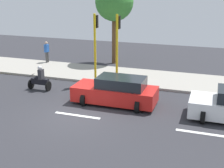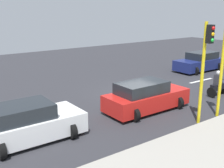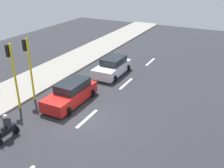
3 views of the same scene
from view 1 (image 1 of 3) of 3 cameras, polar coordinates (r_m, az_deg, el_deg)
The scene contains 10 objects.
ground_plane at distance 15.28m, azimuth -6.44°, elevation -6.02°, with size 40.00×60.00×0.10m, color #2D2D33.
sidewalk at distance 21.37m, azimuth 1.45°, elevation 1.54°, with size 4.00×60.00×0.15m, color #9E998E.
lane_stripe_north at distance 14.00m, azimuth 16.71°, elevation -8.82°, with size 0.20×2.40×0.01m, color white.
lane_stripe_mid at distance 15.25m, azimuth -6.45°, elevation -5.83°, with size 0.20×2.40×0.01m, color white.
car_red at distance 16.37m, azimuth 0.80°, elevation -1.36°, with size 2.19×4.45×1.52m.
motorcycle at distance 19.07m, azimuth -13.29°, elevation 0.77°, with size 0.60×1.30×1.53m.
pedestrian_near_signal at distance 25.17m, azimuth -12.04°, elevation 5.99°, with size 0.40×0.24×1.69m.
traffic_light_corner at distance 18.57m, azimuth 1.02°, elevation 8.06°, with size 0.49×0.24×4.50m.
traffic_light_midblock at distance 19.04m, azimuth -3.10°, elevation 8.29°, with size 0.49×0.24×4.50m.
street_tree_south at distance 24.42m, azimuth 0.42°, elevation 14.93°, with size 2.97×2.97×6.36m.
Camera 1 is at (-12.57, -6.06, 6.16)m, focal length 49.16 mm.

